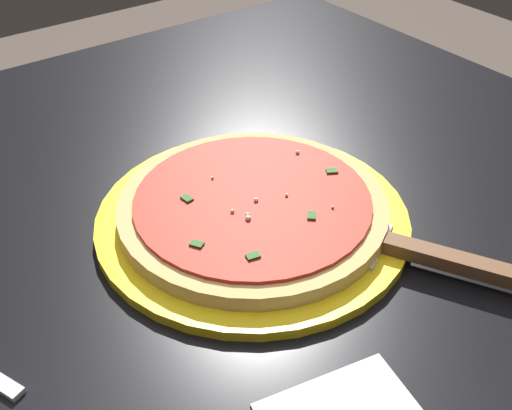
{
  "coord_description": "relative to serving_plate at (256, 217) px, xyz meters",
  "views": [
    {
      "loc": [
        0.29,
        0.44,
        1.13
      ],
      "look_at": [
        -0.0,
        0.04,
        0.75
      ],
      "focal_mm": 44.02,
      "sensor_mm": 36.0,
      "label": 1
    }
  ],
  "objects": [
    {
      "name": "pizza_server",
      "position": [
        -0.08,
        0.14,
        0.01
      ],
      "size": [
        0.15,
        0.21,
        0.01
      ],
      "color": "silver",
      "rests_on": "serving_plate"
    },
    {
      "name": "serving_plate",
      "position": [
        0.0,
        0.0,
        0.0
      ],
      "size": [
        0.31,
        0.31,
        0.01
      ],
      "primitive_type": "cylinder",
      "color": "yellow",
      "rests_on": "restaurant_table"
    },
    {
      "name": "restaurant_table",
      "position": [
        0.0,
        -0.04,
        -0.13
      ],
      "size": [
        1.0,
        0.94,
        0.73
      ],
      "color": "black",
      "rests_on": "ground_plane"
    },
    {
      "name": "pizza",
      "position": [
        0.0,
        0.0,
        0.01
      ],
      "size": [
        0.27,
        0.27,
        0.02
      ],
      "color": "#DBB26B",
      "rests_on": "serving_plate"
    }
  ]
}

